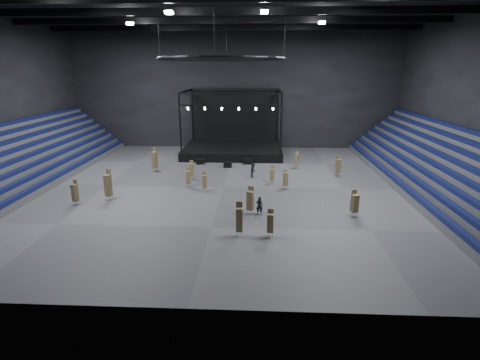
{
  "coord_description": "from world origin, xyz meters",
  "views": [
    {
      "loc": [
        3.59,
        -37.73,
        12.16
      ],
      "look_at": [
        1.88,
        -2.0,
        1.4
      ],
      "focal_mm": 28.0,
      "sensor_mm": 36.0,
      "label": 1
    }
  ],
  "objects_px": {
    "chair_stack_11": "(272,175)",
    "crew_member": "(253,170)",
    "flight_case_mid": "(228,165)",
    "chair_stack_12": "(75,192)",
    "stage": "(233,144)",
    "chair_stack_9": "(188,177)",
    "flight_case_left": "(200,161)",
    "chair_stack_6": "(108,185)",
    "chair_stack_8": "(239,219)",
    "flight_case_right": "(248,161)",
    "man_center": "(259,206)",
    "chair_stack_5": "(297,160)",
    "chair_stack_4": "(355,203)",
    "chair_stack_2": "(270,223)",
    "chair_stack_10": "(205,181)",
    "chair_stack_1": "(155,159)",
    "chair_stack_7": "(286,179)",
    "chair_stack_3": "(338,166)",
    "chair_stack_13": "(250,200)",
    "chair_stack_0": "(192,170)"
  },
  "relations": [
    {
      "from": "chair_stack_3",
      "to": "chair_stack_5",
      "type": "xyz_separation_m",
      "value": [
        -4.49,
        3.11,
        -0.08
      ]
    },
    {
      "from": "chair_stack_2",
      "to": "chair_stack_5",
      "type": "bearing_deg",
      "value": 82.2
    },
    {
      "from": "flight_case_mid",
      "to": "chair_stack_1",
      "type": "distance_m",
      "value": 9.07
    },
    {
      "from": "man_center",
      "to": "crew_member",
      "type": "xyz_separation_m",
      "value": [
        -0.69,
        11.4,
        0.03
      ]
    },
    {
      "from": "flight_case_mid",
      "to": "chair_stack_8",
      "type": "height_order",
      "value": "chair_stack_8"
    },
    {
      "from": "chair_stack_11",
      "to": "crew_member",
      "type": "relative_size",
      "value": 1.18
    },
    {
      "from": "chair_stack_10",
      "to": "flight_case_mid",
      "type": "bearing_deg",
      "value": 67.92
    },
    {
      "from": "chair_stack_5",
      "to": "chair_stack_0",
      "type": "bearing_deg",
      "value": -140.71
    },
    {
      "from": "chair_stack_1",
      "to": "chair_stack_10",
      "type": "xyz_separation_m",
      "value": [
        7.13,
        -7.41,
        -0.42
      ]
    },
    {
      "from": "chair_stack_6",
      "to": "chair_stack_5",
      "type": "bearing_deg",
      "value": 53.41
    },
    {
      "from": "chair_stack_6",
      "to": "crew_member",
      "type": "bearing_deg",
      "value": 51.51
    },
    {
      "from": "chair_stack_9",
      "to": "flight_case_right",
      "type": "bearing_deg",
      "value": 58.02
    },
    {
      "from": "flight_case_mid",
      "to": "chair_stack_12",
      "type": "bearing_deg",
      "value": -132.02
    },
    {
      "from": "chair_stack_10",
      "to": "crew_member",
      "type": "height_order",
      "value": "chair_stack_10"
    },
    {
      "from": "flight_case_left",
      "to": "flight_case_mid",
      "type": "bearing_deg",
      "value": -21.9
    },
    {
      "from": "stage",
      "to": "chair_stack_13",
      "type": "xyz_separation_m",
      "value": [
        3.02,
        -23.79,
        -0.15
      ]
    },
    {
      "from": "flight_case_mid",
      "to": "chair_stack_4",
      "type": "bearing_deg",
      "value": -52.87
    },
    {
      "from": "flight_case_left",
      "to": "chair_stack_12",
      "type": "bearing_deg",
      "value": -120.16
    },
    {
      "from": "chair_stack_13",
      "to": "man_center",
      "type": "distance_m",
      "value": 0.94
    },
    {
      "from": "chair_stack_10",
      "to": "chair_stack_13",
      "type": "relative_size",
      "value": 0.81
    },
    {
      "from": "flight_case_right",
      "to": "chair_stack_5",
      "type": "xyz_separation_m",
      "value": [
        6.16,
        -1.94,
        0.75
      ]
    },
    {
      "from": "flight_case_mid",
      "to": "chair_stack_7",
      "type": "bearing_deg",
      "value": -51.74
    },
    {
      "from": "stage",
      "to": "flight_case_left",
      "type": "xyz_separation_m",
      "value": [
        -3.9,
        -6.57,
        -1.1
      ]
    },
    {
      "from": "chair_stack_8",
      "to": "chair_stack_12",
      "type": "bearing_deg",
      "value": 156.09
    },
    {
      "from": "flight_case_left",
      "to": "chair_stack_12",
      "type": "height_order",
      "value": "chair_stack_12"
    },
    {
      "from": "chair_stack_1",
      "to": "chair_stack_9",
      "type": "height_order",
      "value": "chair_stack_1"
    },
    {
      "from": "flight_case_right",
      "to": "chair_stack_10",
      "type": "xyz_separation_m",
      "value": [
        -4.11,
        -11.46,
        0.67
      ]
    },
    {
      "from": "flight_case_left",
      "to": "chair_stack_2",
      "type": "distance_m",
      "value": 23.28
    },
    {
      "from": "chair_stack_2",
      "to": "chair_stack_10",
      "type": "bearing_deg",
      "value": 124.55
    },
    {
      "from": "chair_stack_8",
      "to": "chair_stack_10",
      "type": "distance_m",
      "value": 11.24
    },
    {
      "from": "chair_stack_5",
      "to": "chair_stack_9",
      "type": "height_order",
      "value": "chair_stack_5"
    },
    {
      "from": "chair_stack_8",
      "to": "chair_stack_6",
      "type": "bearing_deg",
      "value": 147.24
    },
    {
      "from": "chair_stack_9",
      "to": "crew_member",
      "type": "distance_m",
      "value": 7.9
    },
    {
      "from": "stage",
      "to": "chair_stack_6",
      "type": "xyz_separation_m",
      "value": [
        -10.5,
        -20.89,
        0.09
      ]
    },
    {
      "from": "chair_stack_12",
      "to": "chair_stack_7",
      "type": "bearing_deg",
      "value": 34.93
    },
    {
      "from": "chair_stack_5",
      "to": "chair_stack_10",
      "type": "bearing_deg",
      "value": -121.2
    },
    {
      "from": "chair_stack_8",
      "to": "crew_member",
      "type": "height_order",
      "value": "chair_stack_8"
    },
    {
      "from": "chair_stack_3",
      "to": "chair_stack_11",
      "type": "distance_m",
      "value": 8.54
    },
    {
      "from": "stage",
      "to": "chair_stack_4",
      "type": "bearing_deg",
      "value": -63.71
    },
    {
      "from": "flight_case_mid",
      "to": "chair_stack_10",
      "type": "bearing_deg",
      "value": -99.23
    },
    {
      "from": "chair_stack_2",
      "to": "chair_stack_9",
      "type": "height_order",
      "value": "chair_stack_2"
    },
    {
      "from": "chair_stack_1",
      "to": "chair_stack_10",
      "type": "bearing_deg",
      "value": -27.89
    },
    {
      "from": "chair_stack_6",
      "to": "chair_stack_13",
      "type": "distance_m",
      "value": 13.83
    },
    {
      "from": "chair_stack_10",
      "to": "crew_member",
      "type": "relative_size",
      "value": 1.2
    },
    {
      "from": "chair_stack_2",
      "to": "flight_case_mid",
      "type": "bearing_deg",
      "value": 106.61
    },
    {
      "from": "chair_stack_7",
      "to": "chair_stack_10",
      "type": "bearing_deg",
      "value": 171.07
    },
    {
      "from": "flight_case_left",
      "to": "chair_stack_8",
      "type": "xyz_separation_m",
      "value": [
        6.2,
        -21.65,
        1.02
      ]
    },
    {
      "from": "chair_stack_11",
      "to": "chair_stack_9",
      "type": "bearing_deg",
      "value": -160.96
    },
    {
      "from": "stage",
      "to": "chair_stack_9",
      "type": "relative_size",
      "value": 6.6
    },
    {
      "from": "flight_case_right",
      "to": "man_center",
      "type": "bearing_deg",
      "value": -85.18
    }
  ]
}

